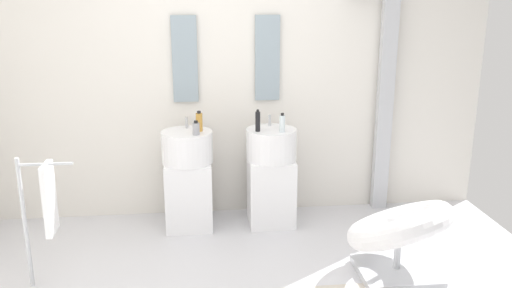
{
  "coord_description": "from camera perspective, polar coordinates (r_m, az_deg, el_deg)",
  "views": [
    {
      "loc": [
        -0.26,
        -3.15,
        2.0
      ],
      "look_at": [
        0.15,
        0.55,
        0.95
      ],
      "focal_mm": 37.43,
      "sensor_mm": 36.0,
      "label": 1
    }
  ],
  "objects": [
    {
      "name": "rear_partition",
      "position": [
        4.86,
        -3.2,
        7.45
      ],
      "size": [
        4.8,
        0.1,
        2.6
      ],
      "primitive_type": "cube",
      "color": "silver",
      "rests_on": "ground_plane"
    },
    {
      "name": "pedestal_sink_right",
      "position": [
        4.74,
        1.62,
        -3.31
      ],
      "size": [
        0.44,
        0.44,
        0.97
      ],
      "color": "white",
      "rests_on": "ground_plane"
    },
    {
      "name": "soap_bottle_clear",
      "position": [
        4.51,
        2.82,
        2.22
      ],
      "size": [
        0.05,
        0.05,
        0.16
      ],
      "color": "silver",
      "rests_on": "pedestal_sink_right"
    },
    {
      "name": "vanity_mirror_left",
      "position": [
        4.77,
        -7.62,
        8.97
      ],
      "size": [
        0.22,
        0.03,
        0.75
      ],
      "primitive_type": "cube",
      "color": "#8C9EA8"
    },
    {
      "name": "towel_rack",
      "position": [
        3.94,
        -21.59,
        -5.78
      ],
      "size": [
        0.37,
        0.22,
        0.95
      ],
      "color": "#B7BABF",
      "rests_on": "ground_plane"
    },
    {
      "name": "soap_bottle_amber",
      "position": [
        4.55,
        -6.09,
        2.37
      ],
      "size": [
        0.06,
        0.06,
        0.18
      ],
      "color": "#C68C38",
      "rests_on": "pedestal_sink_left"
    },
    {
      "name": "soap_bottle_grey",
      "position": [
        4.44,
        -6.43,
        1.65
      ],
      "size": [
        0.06,
        0.06,
        0.12
      ],
      "color": "#99999E",
      "rests_on": "pedestal_sink_left"
    },
    {
      "name": "lounge_chair",
      "position": [
        4.03,
        15.05,
        -9.04
      ],
      "size": [
        1.1,
        1.1,
        0.65
      ],
      "color": "#B7BABF",
      "rests_on": "ground_plane"
    },
    {
      "name": "shower_column",
      "position": [
        5.06,
        13.48,
        4.85
      ],
      "size": [
        0.49,
        0.24,
        2.05
      ],
      "color": "#B7BABF",
      "rests_on": "ground_plane"
    },
    {
      "name": "vanity_mirror_right",
      "position": [
        4.8,
        1.22,
        9.16
      ],
      "size": [
        0.22,
        0.03,
        0.75
      ],
      "primitive_type": "cube",
      "color": "#8C9EA8"
    },
    {
      "name": "pedestal_sink_left",
      "position": [
        4.7,
        -7.25,
        -3.6
      ],
      "size": [
        0.44,
        0.44,
        0.97
      ],
      "color": "white",
      "rests_on": "ground_plane"
    },
    {
      "name": "soap_bottle_black",
      "position": [
        4.52,
        0.19,
        2.44
      ],
      "size": [
        0.04,
        0.04,
        0.19
      ],
      "color": "black",
      "rests_on": "pedestal_sink_right"
    }
  ]
}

